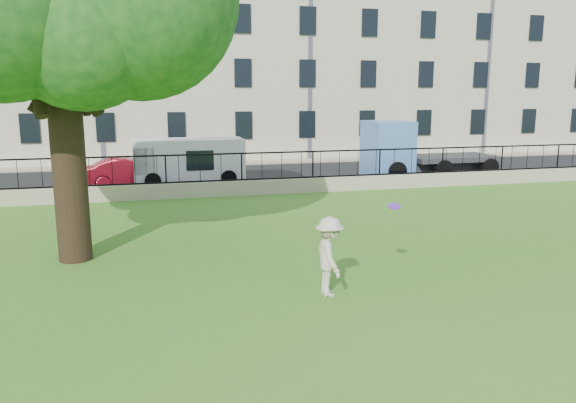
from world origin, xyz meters
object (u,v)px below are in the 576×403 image
object	(u,v)px
man	(329,256)
frisbee	(394,206)
white_van	(189,162)
red_sedan	(129,172)
blue_truck	(429,148)

from	to	relation	value
man	frisbee	xyz separation A→B (m)	(1.49, 0.19, 0.94)
man	white_van	distance (m)	15.21
frisbee	white_van	distance (m)	15.28
red_sedan	blue_truck	size ratio (longest dim) A/B	0.58
man	white_van	size ratio (longest dim) A/B	0.34
white_van	blue_truck	world-z (taller)	blue_truck
blue_truck	man	bearing A→B (deg)	-125.83
red_sedan	frisbee	bearing A→B (deg)	-166.13
man	frisbee	bearing A→B (deg)	-80.54
man	blue_truck	xyz separation A→B (m)	(10.17, 14.79, 0.55)
frisbee	blue_truck	xyz separation A→B (m)	(8.68, 14.60, -0.39)
frisbee	red_sedan	distance (m)	16.06
white_van	red_sedan	bearing A→B (deg)	179.93
man	red_sedan	size ratio (longest dim) A/B	0.44
man	blue_truck	size ratio (longest dim) A/B	0.25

